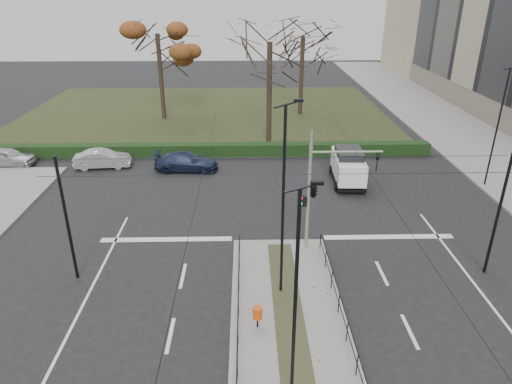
# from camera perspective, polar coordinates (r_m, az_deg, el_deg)

# --- Properties ---
(ground) EXTENTS (140.00, 140.00, 0.00)m
(ground) POSITION_cam_1_polar(r_m,az_deg,el_deg) (20.26, 3.82, -13.46)
(ground) COLOR black
(ground) RESTS_ON ground
(median_island) EXTENTS (4.40, 15.00, 0.14)m
(median_island) POSITION_cam_1_polar(r_m,az_deg,el_deg) (18.31, 4.51, -18.07)
(median_island) COLOR slate
(median_island) RESTS_ON ground
(sidewalk_east) EXTENTS (8.00, 90.00, 0.14)m
(sidewalk_east) POSITION_cam_1_polar(r_m,az_deg,el_deg) (44.48, 25.14, 5.90)
(sidewalk_east) COLOR slate
(sidewalk_east) RESTS_ON ground
(park) EXTENTS (38.00, 26.00, 0.10)m
(park) POSITION_cam_1_polar(r_m,az_deg,el_deg) (49.69, -6.37, 9.78)
(park) COLOR #232C16
(park) RESTS_ON ground
(hedge) EXTENTS (38.00, 1.00, 1.00)m
(hedge) POSITION_cam_1_polar(r_m,az_deg,el_deg) (36.79, -8.03, 5.21)
(hedge) COLOR black
(hedge) RESTS_ON ground
(median_railing) EXTENTS (4.14, 13.24, 0.92)m
(median_railing) POSITION_cam_1_polar(r_m,az_deg,el_deg) (17.64, 4.64, -16.12)
(median_railing) COLOR black
(median_railing) RESTS_ON median_island
(catenary) EXTENTS (20.00, 34.00, 6.00)m
(catenary) POSITION_cam_1_polar(r_m,az_deg,el_deg) (19.79, 3.70, -2.70)
(catenary) COLOR black
(catenary) RESTS_ON ground
(traffic_light) EXTENTS (3.78, 2.14, 5.56)m
(traffic_light) POSITION_cam_1_polar(r_m,az_deg,el_deg) (22.45, 7.45, 0.40)
(traffic_light) COLOR gray
(traffic_light) RESTS_ON median_island
(litter_bin) EXTENTS (0.36, 0.36, 0.93)m
(litter_bin) POSITION_cam_1_polar(r_m,az_deg,el_deg) (18.32, 0.19, -14.92)
(litter_bin) COLOR black
(litter_bin) RESTS_ON median_island
(streetlamp_median_near) EXTENTS (0.65, 0.13, 7.73)m
(streetlamp_median_near) POSITION_cam_1_polar(r_m,az_deg,el_deg) (13.57, 5.00, -13.62)
(streetlamp_median_near) COLOR black
(streetlamp_median_near) RESTS_ON median_island
(streetlamp_median_far) EXTENTS (0.71, 0.15, 8.50)m
(streetlamp_median_far) POSITION_cam_1_polar(r_m,az_deg,el_deg) (18.40, 3.47, -1.27)
(streetlamp_median_far) COLOR black
(streetlamp_median_far) RESTS_ON median_island
(streetlamp_sidewalk) EXTENTS (0.66, 0.14, 7.91)m
(streetlamp_sidewalk) POSITION_cam_1_polar(r_m,az_deg,el_deg) (33.41, 27.96, 7.21)
(streetlamp_sidewalk) COLOR black
(streetlamp_sidewalk) RESTS_ON sidewalk_east
(parked_car_first) EXTENTS (4.10, 1.82, 1.37)m
(parked_car_first) POSITION_cam_1_polar(r_m,az_deg,el_deg) (39.15, -28.67, 3.86)
(parked_car_first) COLOR #B8BCC1
(parked_car_first) RESTS_ON ground
(parked_car_second) EXTENTS (4.23, 1.88, 1.35)m
(parked_car_second) POSITION_cam_1_polar(r_m,az_deg,el_deg) (35.89, -18.63, 3.95)
(parked_car_second) COLOR #B8BCC1
(parked_car_second) RESTS_ON ground
(parked_car_third) EXTENTS (4.72, 2.13, 1.34)m
(parked_car_third) POSITION_cam_1_polar(r_m,az_deg,el_deg) (33.87, -8.71, 3.77)
(parked_car_third) COLOR #1D2744
(parked_car_third) RESTS_ON ground
(white_van) EXTENTS (2.24, 4.53, 2.38)m
(white_van) POSITION_cam_1_polar(r_m,az_deg,el_deg) (31.76, 11.44, 3.26)
(white_van) COLOR white
(white_van) RESTS_ON ground
(rust_tree) EXTENTS (7.65, 7.65, 10.77)m
(rust_tree) POSITION_cam_1_polar(r_m,az_deg,el_deg) (46.87, -12.24, 18.76)
(rust_tree) COLOR black
(rust_tree) RESTS_ON park
(bare_tree_center) EXTENTS (6.60, 6.60, 10.38)m
(bare_tree_center) POSITION_cam_1_polar(r_m,az_deg,el_deg) (47.82, 5.88, 18.13)
(bare_tree_center) COLOR black
(bare_tree_center) RESTS_ON park
(bare_tree_near) EXTENTS (6.25, 6.25, 10.98)m
(bare_tree_near) POSITION_cam_1_polar(r_m,az_deg,el_deg) (38.35, 1.73, 17.35)
(bare_tree_near) COLOR black
(bare_tree_near) RESTS_ON park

